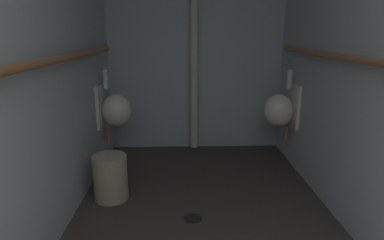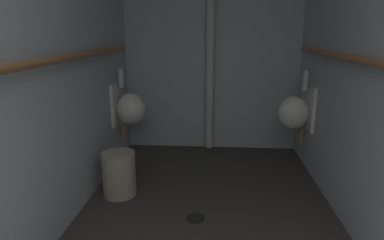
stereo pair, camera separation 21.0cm
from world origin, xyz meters
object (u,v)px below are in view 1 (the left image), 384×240
urinal_right_mid (281,109)px  waste_bin (111,177)px  standpipe_back_wall (194,40)px  floor_drain (193,218)px  urinal_left_mid (114,110)px

urinal_right_mid → waste_bin: size_ratio=1.97×
urinal_right_mid → waste_bin: urinal_right_mid is taller
standpipe_back_wall → floor_drain: size_ratio=17.82×
standpipe_back_wall → floor_drain: 2.00m
floor_drain → standpipe_back_wall: bearing=87.6°
urinal_right_mid → floor_drain: bearing=-131.7°
standpipe_back_wall → urinal_right_mid: bearing=-29.5°
urinal_right_mid → standpipe_back_wall: bearing=150.5°
urinal_left_mid → urinal_right_mid: size_ratio=1.00×
waste_bin → urinal_left_mid: bearing=97.0°
floor_drain → waste_bin: waste_bin is taller
urinal_left_mid → standpipe_back_wall: 1.16m
urinal_left_mid → floor_drain: size_ratio=5.39×
urinal_left_mid → urinal_right_mid: (1.71, -0.04, 0.00)m
urinal_right_mid → standpipe_back_wall: standpipe_back_wall is taller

